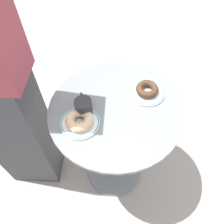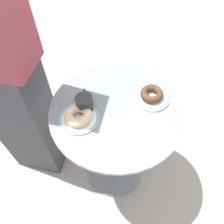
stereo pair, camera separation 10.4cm
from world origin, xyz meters
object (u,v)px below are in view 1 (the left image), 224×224
Objects in this scene: plate_left at (80,123)px; plate_right at (147,92)px; cafe_table at (115,137)px; donut_glazed at (79,120)px; donut_chocolate at (147,89)px; coffee_mug at (84,107)px.

plate_right is (0.37, 0.04, 0.00)m from plate_left.
donut_glazed is at bearing -175.04° from cafe_table.
donut_chocolate is (0.37, 0.04, 0.02)m from plate_left.
donut_glazed is at bearing -173.66° from donut_chocolate.
coffee_mug reaches higher than plate_left.
cafe_table is at bearing -172.28° from donut_chocolate.
cafe_table is 0.36m from donut_glazed.
plate_right is at bearing -2.19° from coffee_mug.
donut_chocolate is (0.37, 0.04, -0.00)m from donut_glazed.
cafe_table is 6.12× the size of donut_glazed.
cafe_table is 6.73× the size of donut_chocolate.
donut_glazed is at bearing -108.80° from plate_left.
coffee_mug is (0.04, 0.05, 0.04)m from plate_left.
plate_left is 0.37m from plate_right.
plate_right is 0.37m from donut_glazed.
plate_right is at bearing 6.01° from plate_left.
plate_left is at bearing 71.20° from donut_glazed.
donut_glazed is (-0.18, -0.02, 0.31)m from cafe_table.
cafe_table is at bearing -172.28° from plate_right.
coffee_mug is (0.04, 0.05, 0.01)m from donut_glazed.
plate_left is at bearing -127.23° from coffee_mug.
plate_left is 1.50× the size of coffee_mug.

